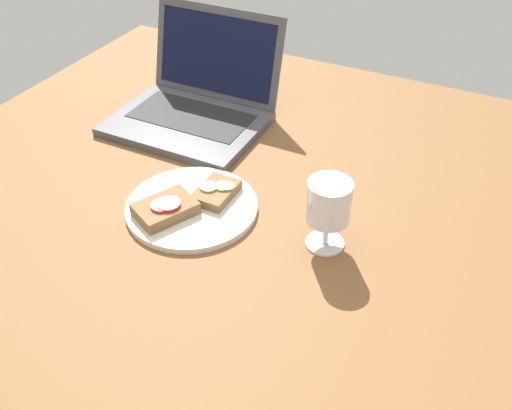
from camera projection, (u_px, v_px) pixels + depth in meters
wooden_table at (226, 211)px, 111.74cm from camera, size 140.00×140.00×3.00cm
plate at (192, 207)px, 109.45cm from camera, size 25.38×25.38×1.23cm
sandwich_with_tomato at (165, 208)px, 106.06cm from camera, size 11.81×13.19×3.00cm
sandwich_with_cucumber at (216, 191)px, 110.59cm from camera, size 6.63×9.40×2.32cm
wine_glass at (329, 205)px, 96.66cm from camera, size 7.72×7.72×13.47cm
laptop at (195, 104)px, 134.18cm from camera, size 34.37×31.43×22.98cm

